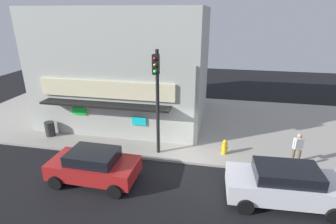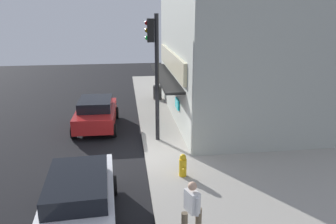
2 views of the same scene
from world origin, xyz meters
TOP-DOWN VIEW (x-y plane):
  - ground_plane at (0.00, 0.00)m, footprint 49.38×49.38m
  - sidewalk at (0.00, 5.40)m, footprint 32.92×10.80m
  - corner_building at (-4.90, 5.88)m, footprint 10.55×8.92m
  - traffic_light at (-1.61, 0.60)m, footprint 0.32×0.58m
  - fire_hydrant at (1.92, 1.23)m, footprint 0.51×0.27m
  - trash_can at (-8.63, 1.42)m, footprint 0.57×0.57m
  - pedestrian at (5.38, 0.83)m, footprint 0.55×0.60m
  - potted_plant_by_doorway at (-7.65, 2.65)m, footprint 0.58×0.58m
  - parked_car_red at (-3.93, -2.20)m, footprint 4.00×2.18m
  - parked_car_white at (4.27, -2.05)m, footprint 4.64×2.27m

SIDE VIEW (x-z plane):
  - ground_plane at x=0.00m, z-range 0.00..0.00m
  - sidewalk at x=0.00m, z-range 0.00..0.13m
  - fire_hydrant at x=1.92m, z-range 0.11..0.95m
  - trash_can at x=-8.63m, z-range 0.13..1.02m
  - potted_plant_by_doorway at x=-7.65m, z-range 0.19..1.13m
  - parked_car_red at x=-3.93m, z-range 0.04..1.55m
  - parked_car_white at x=4.27m, z-range 0.04..1.65m
  - pedestrian at x=5.38m, z-range 0.21..1.93m
  - traffic_light at x=-1.61m, z-range 0.89..6.42m
  - corner_building at x=-4.90m, z-range 0.12..7.61m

